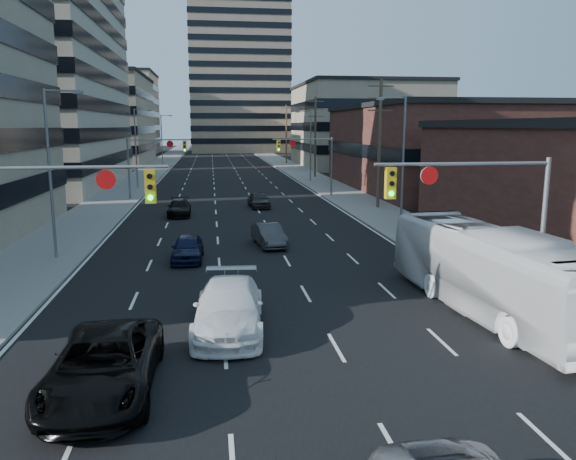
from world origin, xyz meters
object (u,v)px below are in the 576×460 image
(black_pickup, at_px, (104,365))
(transit_bus, at_px, (492,271))
(white_van, at_px, (229,307))
(sedan_blue, at_px, (187,248))

(black_pickup, height_order, transit_bus, transit_bus)
(transit_bus, bearing_deg, white_van, 177.92)
(black_pickup, xyz_separation_m, white_van, (3.48, 4.31, 0.03))
(black_pickup, xyz_separation_m, sedan_blue, (1.62, 15.14, -0.13))
(white_van, height_order, transit_bus, transit_bus)
(black_pickup, bearing_deg, white_van, 51.68)
(transit_bus, distance_m, sedan_blue, 15.78)
(black_pickup, xyz_separation_m, transit_bus, (13.48, 4.77, 0.86))
(white_van, xyz_separation_m, sedan_blue, (-1.86, 10.82, -0.16))
(sedan_blue, bearing_deg, black_pickup, -94.52)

